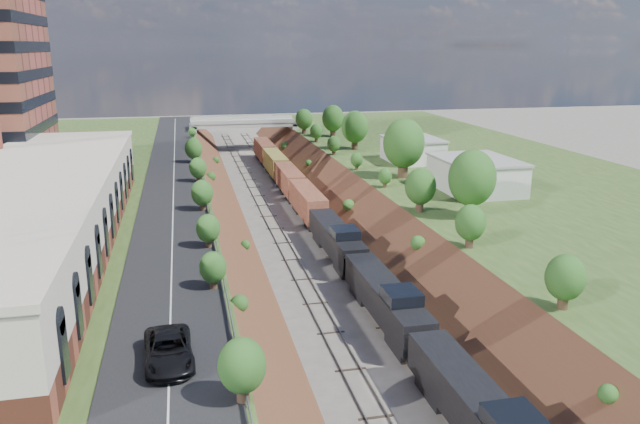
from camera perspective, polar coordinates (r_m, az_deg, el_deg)
platform_left at (r=86.84m, az=-24.75°, el=-0.47°), size 44.00×180.00×5.00m
platform_right at (r=96.88m, az=16.85°, el=1.77°), size 44.00×180.00×5.00m
embankment_left at (r=85.44m, az=-10.03°, el=-1.27°), size 10.00×180.00×10.00m
embankment_right at (r=88.97m, az=4.25°, el=-0.42°), size 10.00×180.00×10.00m
rail_left_track at (r=86.12m, az=-4.45°, el=-0.89°), size 1.58×180.00×0.18m
rail_right_track at (r=86.96m, az=-1.06°, el=-0.69°), size 1.58×180.00×0.18m
road at (r=84.15m, az=-13.25°, el=1.86°), size 8.00×180.00×0.10m
guardrail at (r=83.87m, az=-10.47°, el=2.32°), size 0.10×171.00×0.70m
commercial_building at (r=63.50m, az=-24.87°, el=-0.17°), size 14.30×62.30×7.00m
overpass at (r=145.94m, az=-6.98°, el=7.54°), size 24.50×8.30×7.40m
white_building_near at (r=84.65m, az=14.06°, el=3.24°), size 9.00×12.00×4.00m
white_building_far at (r=104.30m, az=8.46°, el=5.57°), size 8.00×10.00×3.60m
tree_right_large at (r=70.81m, az=13.74°, el=2.99°), size 5.25×5.25×7.61m
tree_left_crest at (r=45.26m, az=-8.95°, el=-6.65°), size 2.45×2.45×3.55m
freight_train at (r=85.44m, az=-0.94°, el=0.66°), size 2.82×114.21×4.55m
suv at (r=39.29m, az=-13.67°, el=-12.15°), size 3.15×6.26×1.70m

